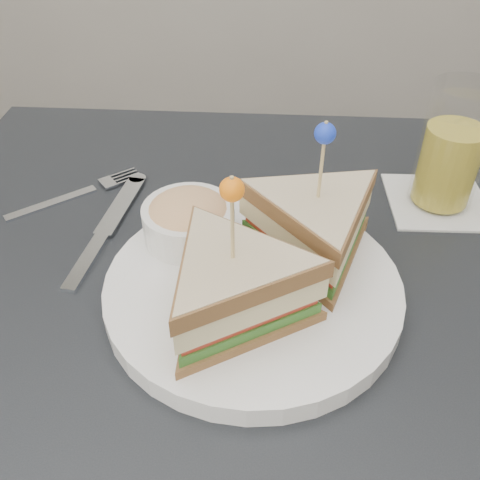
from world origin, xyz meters
name	(u,v)px	position (x,y,z in m)	size (l,w,h in m)	color
table	(231,330)	(0.00, 0.00, 0.67)	(0.80, 0.80, 0.75)	black
plate_meal	(262,259)	(0.03, -0.02, 0.80)	(0.33, 0.32, 0.18)	white
cutlery_fork	(82,192)	(-0.21, 0.15, 0.75)	(0.15, 0.13, 0.01)	silver
cutlery_knife	(105,230)	(-0.15, 0.07, 0.75)	(0.05, 0.23, 0.01)	silver
drink_set	(451,155)	(0.25, 0.16, 0.82)	(0.13, 0.13, 0.16)	silver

